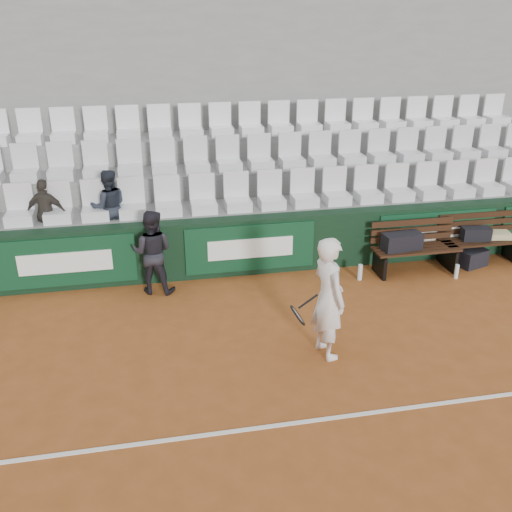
# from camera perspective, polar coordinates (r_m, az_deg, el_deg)

# --- Properties ---
(ground) EXTENTS (80.00, 80.00, 0.00)m
(ground) POSITION_cam_1_polar(r_m,az_deg,el_deg) (6.72, 7.50, -15.81)
(ground) COLOR #995022
(ground) RESTS_ON ground
(court_baseline) EXTENTS (18.00, 0.06, 0.01)m
(court_baseline) POSITION_cam_1_polar(r_m,az_deg,el_deg) (6.72, 7.50, -15.78)
(court_baseline) COLOR white
(court_baseline) RESTS_ON ground
(back_barrier) EXTENTS (18.00, 0.34, 1.00)m
(back_barrier) POSITION_cam_1_polar(r_m,az_deg,el_deg) (9.81, 0.80, 1.20)
(back_barrier) COLOR black
(back_barrier) RESTS_ON ground
(grandstand_tier_front) EXTENTS (18.00, 0.95, 1.00)m
(grandstand_tier_front) POSITION_cam_1_polar(r_m,az_deg,el_deg) (10.38, -0.30, 2.49)
(grandstand_tier_front) COLOR gray
(grandstand_tier_front) RESTS_ON ground
(grandstand_tier_mid) EXTENTS (18.00, 0.95, 1.45)m
(grandstand_tier_mid) POSITION_cam_1_polar(r_m,az_deg,el_deg) (11.18, -1.22, 5.29)
(grandstand_tier_mid) COLOR gray
(grandstand_tier_mid) RESTS_ON ground
(grandstand_tier_back) EXTENTS (18.00, 0.95, 1.90)m
(grandstand_tier_back) POSITION_cam_1_polar(r_m,az_deg,el_deg) (12.01, -2.03, 7.71)
(grandstand_tier_back) COLOR gray
(grandstand_tier_back) RESTS_ON ground
(grandstand_rear_wall) EXTENTS (18.00, 0.30, 4.40)m
(grandstand_rear_wall) POSITION_cam_1_polar(r_m,az_deg,el_deg) (12.34, -2.60, 14.09)
(grandstand_rear_wall) COLOR gray
(grandstand_rear_wall) RESTS_ON ground
(seat_row_front) EXTENTS (11.90, 0.44, 0.63)m
(seat_row_front) POSITION_cam_1_polar(r_m,az_deg,el_deg) (9.95, -0.11, 6.51)
(seat_row_front) COLOR silver
(seat_row_front) RESTS_ON grandstand_tier_front
(seat_row_mid) EXTENTS (11.90, 0.44, 0.63)m
(seat_row_mid) POSITION_cam_1_polar(r_m,az_deg,el_deg) (10.73, -1.11, 10.28)
(seat_row_mid) COLOR silver
(seat_row_mid) RESTS_ON grandstand_tier_mid
(seat_row_back) EXTENTS (11.90, 0.44, 0.63)m
(seat_row_back) POSITION_cam_1_polar(r_m,az_deg,el_deg) (11.55, -1.98, 13.52)
(seat_row_back) COLOR white
(seat_row_back) RESTS_ON grandstand_tier_back
(bench_left) EXTENTS (1.50, 0.56, 0.45)m
(bench_left) POSITION_cam_1_polar(r_m,az_deg,el_deg) (10.25, 15.61, -0.38)
(bench_left) COLOR #351D10
(bench_left) RESTS_ON ground
(bench_right) EXTENTS (1.50, 0.56, 0.45)m
(bench_right) POSITION_cam_1_polar(r_m,az_deg,el_deg) (10.98, 21.46, 0.44)
(bench_right) COLOR black
(bench_right) RESTS_ON ground
(sports_bag_left) EXTENTS (0.69, 0.35, 0.29)m
(sports_bag_left) POSITION_cam_1_polar(r_m,az_deg,el_deg) (9.99, 14.38, 1.42)
(sports_bag_left) COLOR black
(sports_bag_left) RESTS_ON bench_left
(sports_bag_right) EXTENTS (0.52, 0.30, 0.23)m
(sports_bag_right) POSITION_cam_1_polar(r_m,az_deg,el_deg) (10.81, 21.13, 2.08)
(sports_bag_right) COLOR black
(sports_bag_right) RESTS_ON bench_right
(towel) EXTENTS (0.44, 0.35, 0.11)m
(towel) POSITION_cam_1_polar(r_m,az_deg,el_deg) (11.09, 23.08, 1.97)
(towel) COLOR #C6BA80
(towel) RESTS_ON bench_right
(sports_bag_ground) EXTENTS (0.57, 0.45, 0.31)m
(sports_bag_ground) POSITION_cam_1_polar(r_m,az_deg,el_deg) (10.84, 20.84, -0.18)
(sports_bag_ground) COLOR black
(sports_bag_ground) RESTS_ON ground
(water_bottle_near) EXTENTS (0.08, 0.08, 0.28)m
(water_bottle_near) POSITION_cam_1_polar(r_m,az_deg,el_deg) (9.78, 10.36, -1.60)
(water_bottle_near) COLOR silver
(water_bottle_near) RESTS_ON ground
(water_bottle_far) EXTENTS (0.07, 0.07, 0.25)m
(water_bottle_far) POSITION_cam_1_polar(r_m,az_deg,el_deg) (10.26, 19.42, -1.47)
(water_bottle_far) COLOR silver
(water_bottle_far) RESTS_ON ground
(tennis_player) EXTENTS (0.76, 0.68, 1.66)m
(tennis_player) POSITION_cam_1_polar(r_m,az_deg,el_deg) (7.37, 7.22, -4.19)
(tennis_player) COLOR white
(tennis_player) RESTS_ON ground
(ball_kid) EXTENTS (0.79, 0.69, 1.38)m
(ball_kid) POSITION_cam_1_polar(r_m,az_deg,el_deg) (9.16, -10.33, 0.40)
(ball_kid) COLOR black
(ball_kid) RESTS_ON ground
(spectator_b) EXTENTS (0.72, 0.43, 1.16)m
(spectator_b) POSITION_cam_1_polar(r_m,az_deg,el_deg) (9.89, -20.56, 6.47)
(spectator_b) COLOR #322E28
(spectator_b) RESTS_ON grandstand_tier_front
(spectator_c) EXTENTS (0.66, 0.54, 1.26)m
(spectator_c) POSITION_cam_1_polar(r_m,az_deg,el_deg) (9.76, -14.73, 7.31)
(spectator_c) COLOR #1F242E
(spectator_c) RESTS_ON grandstand_tier_front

